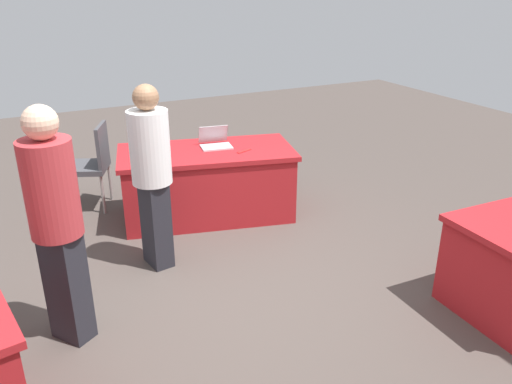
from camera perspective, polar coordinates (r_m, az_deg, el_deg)
name	(u,v)px	position (r m, az deg, el deg)	size (l,w,h in m)	color
ground_plane	(244,299)	(4.29, -1.36, -11.76)	(14.40, 14.40, 0.00)	#4C423D
table_foreground	(207,183)	(5.57, -5.38, 1.01)	(1.98, 1.29, 0.74)	#AD1E23
chair_by_pillar	(92,161)	(5.97, -17.58, 3.28)	(0.58, 0.58, 0.95)	#9E9993
person_presenter	(152,170)	(4.47, -11.43, 2.43)	(0.39, 0.39, 1.63)	#26262D
person_attendee_standing	(56,217)	(3.66, -21.21, -2.60)	(0.47, 0.47, 1.71)	#26262D
laptop_silver	(215,143)	(5.55, -4.50, 5.43)	(0.36, 0.34, 0.21)	silver
yarn_ball	(157,151)	(5.27, -10.83, 4.44)	(0.13, 0.13, 0.13)	gray
scissors_red	(244,151)	(5.38, -1.33, 4.54)	(0.18, 0.04, 0.01)	red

